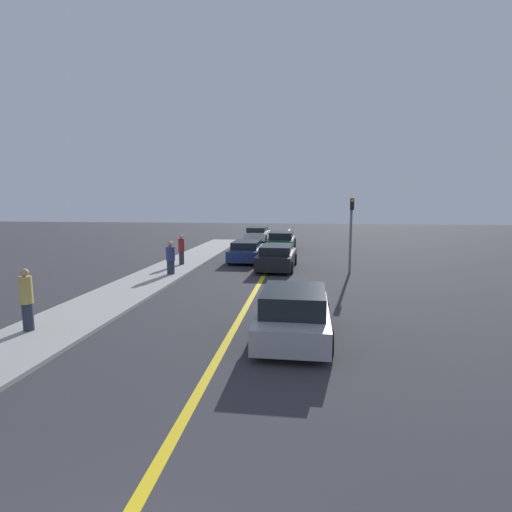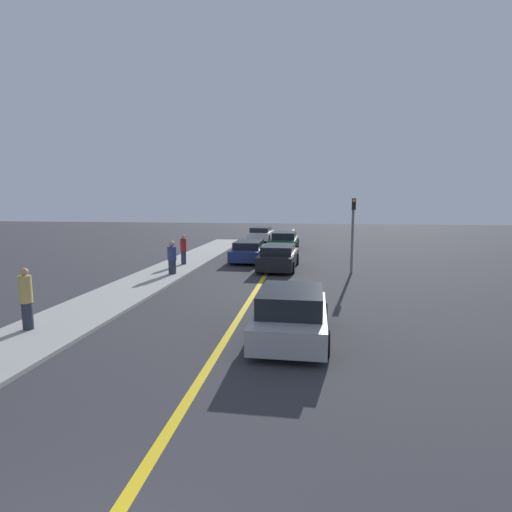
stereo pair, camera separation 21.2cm
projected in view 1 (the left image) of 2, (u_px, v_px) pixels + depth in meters
name	position (u px, v px, depth m)	size (l,w,h in m)	color
road_center_line	(266.00, 271.00, 20.25)	(0.20, 60.00, 0.01)	gold
sidewalk_left	(162.00, 273.00, 19.31)	(2.53, 32.87, 0.10)	#9E9E99
car_near_right_lane	(294.00, 314.00, 10.36)	(1.96, 3.98, 1.33)	#9E9EA3
car_ahead_center	(277.00, 257.00, 20.92)	(2.02, 4.60, 1.26)	black
car_far_distant	(247.00, 251.00, 23.76)	(1.85, 4.71, 1.19)	navy
car_parked_left_lot	(282.00, 241.00, 29.10)	(1.99, 4.69, 1.29)	#144728
car_oncoming_far	(258.00, 234.00, 34.92)	(2.05, 4.09, 1.24)	silver
pedestrian_mid_group	(27.00, 299.00, 10.60)	(0.32, 0.32, 1.68)	#282D3D
pedestrian_far_standing	(171.00, 258.00, 18.79)	(0.42, 0.42, 1.57)	#282D3D
pedestrian_by_sign	(181.00, 250.00, 21.65)	(0.32, 0.32, 1.61)	#282D3D
traffic_light	(351.00, 227.00, 19.36)	(0.18, 0.40, 3.66)	slate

